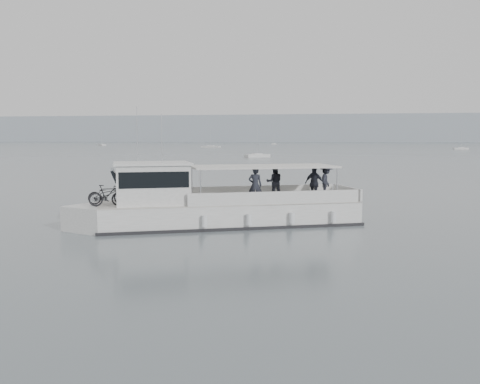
# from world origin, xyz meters

# --- Properties ---
(ground) EXTENTS (1400.00, 1400.00, 0.00)m
(ground) POSITION_xyz_m (0.00, 0.00, 0.00)
(ground) COLOR slate
(ground) RESTS_ON ground
(headland) EXTENTS (1400.00, 90.00, 28.00)m
(headland) POSITION_xyz_m (0.00, 560.00, 14.00)
(headland) COLOR #939EA8
(headland) RESTS_ON ground
(tour_boat) EXTENTS (13.47, 8.04, 5.84)m
(tour_boat) POSITION_xyz_m (-0.24, -3.28, 0.96)
(tour_boat) COLOR white
(tour_boat) RESTS_ON ground
(moored_fleet) EXTENTS (432.40, 350.82, 10.06)m
(moored_fleet) POSITION_xyz_m (-20.04, 187.18, 0.36)
(moored_fleet) COLOR white
(moored_fleet) RESTS_ON ground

